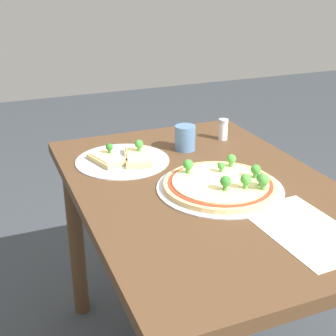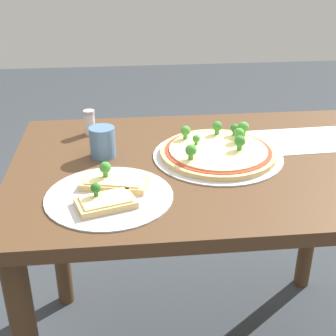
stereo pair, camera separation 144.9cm
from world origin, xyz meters
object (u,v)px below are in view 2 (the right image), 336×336
(pizza_tray_whole, at_px, (218,151))
(condiment_shaker, at_px, (90,122))
(dining_table, at_px, (205,197))
(drinking_cup, at_px, (103,142))
(pizza_tray_slice, at_px, (110,192))

(pizza_tray_whole, relative_size, condiment_shaker, 4.73)
(dining_table, height_order, drinking_cup, drinking_cup)
(pizza_tray_whole, height_order, drinking_cup, drinking_cup)
(dining_table, relative_size, pizza_tray_whole, 2.94)
(pizza_tray_whole, xyz_separation_m, condiment_shaker, (-0.37, 0.20, 0.03))
(pizza_tray_whole, xyz_separation_m, pizza_tray_slice, (-0.30, -0.20, -0.00))
(pizza_tray_slice, bearing_deg, drinking_cup, 94.91)
(pizza_tray_whole, relative_size, drinking_cup, 4.21)
(dining_table, distance_m, pizza_tray_whole, 0.14)
(dining_table, xyz_separation_m, pizza_tray_whole, (0.04, 0.03, 0.13))
(pizza_tray_whole, distance_m, drinking_cup, 0.33)
(dining_table, distance_m, pizza_tray_slice, 0.34)
(drinking_cup, bearing_deg, condiment_shaker, 104.30)
(pizza_tray_slice, height_order, condiment_shaker, condiment_shaker)
(dining_table, xyz_separation_m, drinking_cup, (-0.29, 0.06, 0.16))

